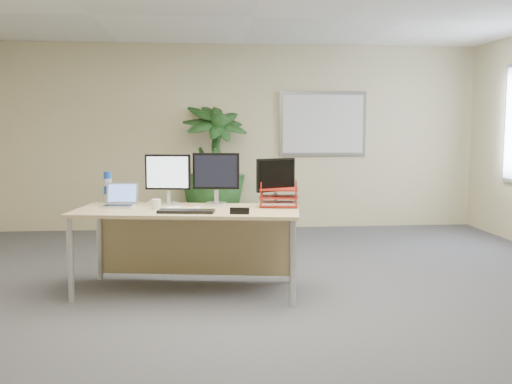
{
  "coord_description": "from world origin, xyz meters",
  "views": [
    {
      "loc": [
        -0.54,
        -4.41,
        1.49
      ],
      "look_at": [
        -0.12,
        0.35,
        0.95
      ],
      "focal_mm": 40.0,
      "sensor_mm": 36.0,
      "label": 1
    }
  ],
  "objects": [
    {
      "name": "back_wall",
      "position": [
        0.0,
        4.0,
        1.35
      ],
      "size": [
        7.0,
        0.04,
        2.7
      ],
      "primitive_type": "cube",
      "color": "beige",
      "rests_on": "floor"
    },
    {
      "name": "floor_plant",
      "position": [
        -0.42,
        3.7,
        0.75
      ],
      "size": [
        1.09,
        1.09,
        1.5
      ],
      "primitive_type": "imported",
      "rotation": [
        0.0,
        0.0,
        0.38
      ],
      "color": "#193B15",
      "rests_on": "floor"
    },
    {
      "name": "monitor_right",
      "position": [
        -0.44,
        0.96,
        1.05
      ],
      "size": [
        0.44,
        0.2,
        0.49
      ],
      "color": "silver",
      "rests_on": "desk"
    },
    {
      "name": "water_bottle",
      "position": [
        -1.48,
        1.14,
        0.91
      ],
      "size": [
        0.08,
        0.08,
        0.31
      ],
      "color": "silver",
      "rests_on": "desk"
    },
    {
      "name": "letter_tray",
      "position": [
        0.13,
        0.78,
        0.84
      ],
      "size": [
        0.38,
        0.31,
        0.16
      ],
      "color": "maroon",
      "rests_on": "desk"
    },
    {
      "name": "coffee_mug",
      "position": [
        -0.99,
        0.7,
        0.81
      ],
      "size": [
        0.12,
        0.08,
        0.09
      ],
      "color": "white",
      "rests_on": "desk"
    },
    {
      "name": "keyboard",
      "position": [
        -0.71,
        0.46,
        0.78
      ],
      "size": [
        0.5,
        0.23,
        0.03
      ],
      "primitive_type": "cube",
      "rotation": [
        0.0,
        0.0,
        -0.15
      ],
      "color": "black",
      "rests_on": "desk"
    },
    {
      "name": "monitor_left",
      "position": [
        -0.89,
        0.99,
        1.04
      ],
      "size": [
        0.43,
        0.19,
        0.48
      ],
      "color": "silver",
      "rests_on": "desk"
    },
    {
      "name": "desk",
      "position": [
        -0.69,
        0.81,
        0.6
      ],
      "size": [
        2.1,
        1.13,
        0.77
      ],
      "color": "tan",
      "rests_on": "floor"
    },
    {
      "name": "whiteboard",
      "position": [
        1.2,
        3.97,
        1.55
      ],
      "size": [
        1.3,
        0.04,
        0.95
      ],
      "color": "#A2A2A6",
      "rests_on": "back_wall"
    },
    {
      "name": "floor",
      "position": [
        0.0,
        0.0,
        0.0
      ],
      "size": [
        8.0,
        8.0,
        0.0
      ],
      "primitive_type": "plane",
      "color": "#4C4C52",
      "rests_on": "ground"
    },
    {
      "name": "stapler",
      "position": [
        -0.25,
        0.35,
        0.79
      ],
      "size": [
        0.17,
        0.07,
        0.05
      ],
      "primitive_type": "cube",
      "rotation": [
        0.0,
        0.0,
        -0.15
      ],
      "color": "black",
      "rests_on": "desk"
    },
    {
      "name": "orange_pen",
      "position": [
        -0.7,
        0.71,
        0.78
      ],
      "size": [
        0.13,
        0.04,
        0.01
      ],
      "primitive_type": "cylinder",
      "rotation": [
        0.0,
        1.57,
        0.28
      ],
      "color": "orange",
      "rests_on": "spiral_notebook"
    },
    {
      "name": "laptop",
      "position": [
        -1.33,
        0.93,
        0.82
      ],
      "size": [
        0.34,
        0.31,
        0.22
      ],
      "color": "white",
      "rests_on": "desk"
    },
    {
      "name": "monitor_dark",
      "position": [
        0.11,
        0.81,
        1.02
      ],
      "size": [
        0.38,
        0.2,
        0.44
      ],
      "color": "silver",
      "rests_on": "desk"
    },
    {
      "name": "yellow_highlighter",
      "position": [
        -0.51,
        0.62,
        0.77
      ],
      "size": [
        0.12,
        0.05,
        0.02
      ],
      "primitive_type": "cylinder",
      "rotation": [
        0.0,
        1.57,
        -0.3
      ],
      "color": "yellow",
      "rests_on": "desk"
    },
    {
      "name": "spiral_notebook",
      "position": [
        -0.74,
        0.68,
        0.77
      ],
      "size": [
        0.33,
        0.26,
        0.01
      ],
      "primitive_type": "cube",
      "rotation": [
        0.0,
        0.0,
        -0.12
      ],
      "color": "white",
      "rests_on": "desk"
    }
  ]
}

